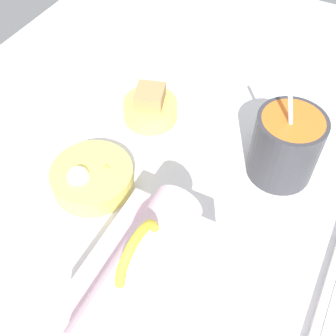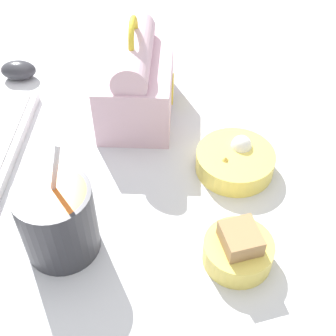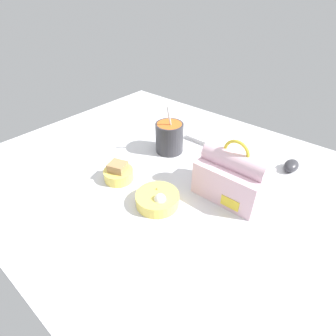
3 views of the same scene
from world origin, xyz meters
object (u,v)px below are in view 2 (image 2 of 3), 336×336
bento_bowl_snacks (235,160)px  computer_mouse (18,70)px  lunch_bag (136,81)px  bento_bowl_sandwich (238,250)px  soup_cup (58,219)px

bento_bowl_snacks → computer_mouse: size_ratio=1.80×
lunch_bag → bento_bowl_snacks: 23.87cm
lunch_bag → bento_bowl_sandwich: lunch_bag is taller
lunch_bag → bento_bowl_sandwich: 37.79cm
bento_bowl_snacks → bento_bowl_sandwich: bearing=178.2°
soup_cup → bento_bowl_snacks: (17.06, -26.12, -4.15)cm
lunch_bag → bento_bowl_snacks: lunch_bag is taller
soup_cup → computer_mouse: size_ratio=2.69×
lunch_bag → computer_mouse: (10.39, 26.13, -5.37)cm
computer_mouse → lunch_bag: bearing=-111.7°
lunch_bag → bento_bowl_snacks: size_ratio=1.55×
bento_bowl_snacks → computer_mouse: bento_bowl_snacks is taller
lunch_bag → bento_bowl_sandwich: bearing=-152.3°
lunch_bag → soup_cup: lunch_bag is taller
soup_cup → bento_bowl_snacks: soup_cup is taller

